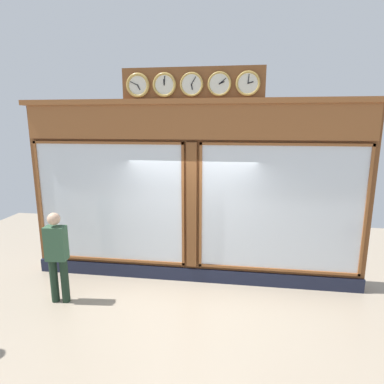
{
  "coord_description": "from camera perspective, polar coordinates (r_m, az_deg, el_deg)",
  "views": [
    {
      "loc": [
        -0.88,
        6.11,
        3.22
      ],
      "look_at": [
        0.0,
        0.0,
        1.89
      ],
      "focal_mm": 30.1,
      "sensor_mm": 36.0,
      "label": 1
    }
  ],
  "objects": [
    {
      "name": "pedestrian",
      "position": [
        6.32,
        -22.81,
        -10.07
      ],
      "size": [
        0.38,
        0.25,
        1.69
      ],
      "color": "#1C2F21",
      "rests_on": "ground_plane"
    },
    {
      "name": "shop_facade",
      "position": [
        6.44,
        0.15,
        0.05
      ],
      "size": [
        6.85,
        0.42,
        4.22
      ],
      "color": "brown",
      "rests_on": "ground_plane"
    }
  ]
}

